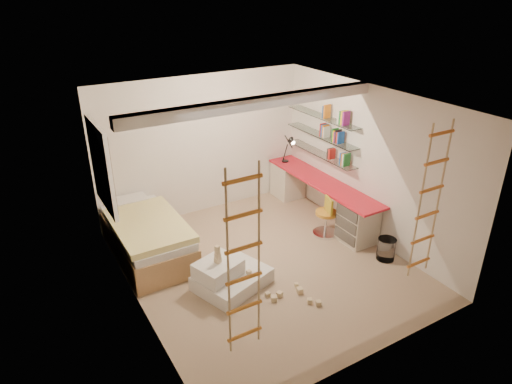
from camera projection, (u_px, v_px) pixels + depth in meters
floor at (266, 265)px, 7.18m from camera, size 4.50×4.50×0.00m
ceiling_beam at (256, 103)px, 6.34m from camera, size 4.00×0.18×0.16m
window_frame at (101, 167)px, 6.78m from camera, size 0.06×1.15×1.35m
window_blind at (104, 166)px, 6.80m from camera, size 0.02×1.00×1.20m
rope_ladder_left at (244, 263)px, 4.55m from camera, size 0.41×0.04×2.13m
rope_ladder_right at (429, 202)px, 5.79m from camera, size 0.41×0.04×2.13m
waste_bin at (386, 249)px, 7.26m from camera, size 0.29×0.29×0.36m
desk at (320, 197)px, 8.47m from camera, size 0.56×2.80×0.75m
shelves at (321, 136)px, 8.28m from camera, size 0.25×1.80×0.71m
bed at (147, 237)px, 7.31m from camera, size 1.02×2.00×0.69m
task_lamp at (290, 145)px, 8.88m from camera, size 0.14×0.36×0.57m
swivel_chair at (326, 221)px, 7.92m from camera, size 0.54×0.54×0.73m
play_platform at (228, 276)px, 6.61m from camera, size 1.19×1.05×0.44m
toy_blocks at (262, 280)px, 6.45m from camera, size 1.12×1.18×0.71m
books at (322, 129)px, 8.23m from camera, size 0.14×0.70×0.92m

